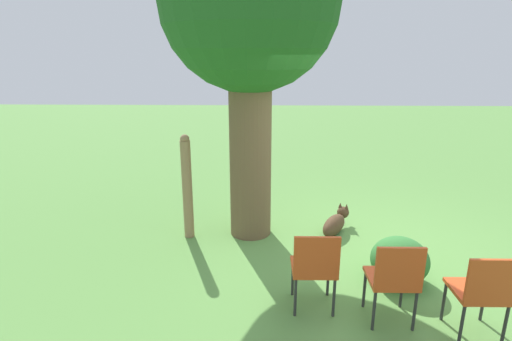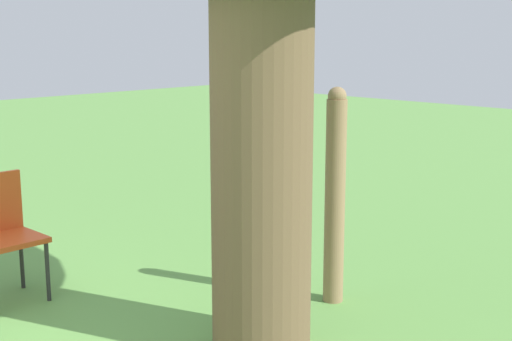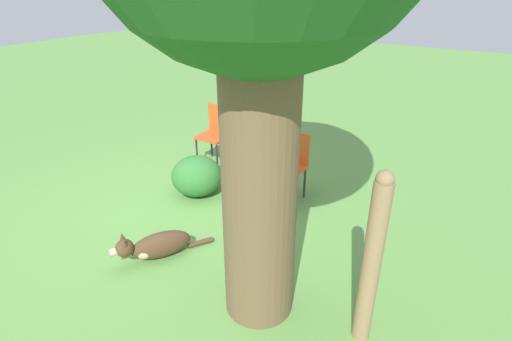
{
  "view_description": "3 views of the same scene",
  "coord_description": "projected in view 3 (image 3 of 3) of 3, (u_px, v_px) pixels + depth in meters",
  "views": [
    {
      "loc": [
        -4.8,
        1.32,
        2.53
      ],
      "look_at": [
        0.52,
        1.45,
        0.94
      ],
      "focal_mm": 28.0,
      "sensor_mm": 36.0,
      "label": 1
    },
    {
      "loc": [
        3.27,
        -1.31,
        1.84
      ],
      "look_at": [
        0.39,
        1.63,
        1.03
      ],
      "focal_mm": 50.0,
      "sensor_mm": 36.0,
      "label": 2
    },
    {
      "loc": [
        2.77,
        2.94,
        2.6
      ],
      "look_at": [
        -0.53,
        0.83,
        0.69
      ],
      "focal_mm": 28.0,
      "sensor_mm": 36.0,
      "label": 3
    }
  ],
  "objects": [
    {
      "name": "red_chair_0",
      "position": [
        217.0,
        130.0,
        6.0
      ],
      "size": [
        0.42,
        0.44,
        0.87
      ],
      "rotation": [
        0.0,
        0.0,
        0.01
      ],
      "color": "#D14C1E",
      "rests_on": "ground_plane"
    },
    {
      "name": "red_chair_1",
      "position": [
        249.0,
        144.0,
        5.5
      ],
      "size": [
        0.42,
        0.44,
        0.87
      ],
      "rotation": [
        0.0,
        0.0,
        0.01
      ],
      "color": "#D14C1E",
      "rests_on": "ground_plane"
    },
    {
      "name": "red_chair_2",
      "position": [
        289.0,
        161.0,
        5.01
      ],
      "size": [
        0.42,
        0.44,
        0.87
      ],
      "rotation": [
        0.0,
        0.0,
        0.01
      ],
      "color": "#D14C1E",
      "rests_on": "ground_plane"
    },
    {
      "name": "dog",
      "position": [
        155.0,
        246.0,
        4.04
      ],
      "size": [
        0.93,
        0.61,
        0.36
      ],
      "rotation": [
        0.0,
        0.0,
        5.74
      ],
      "color": "#513823",
      "rests_on": "ground_plane"
    },
    {
      "name": "ground_plane",
      "position": [
        172.0,
        223.0,
        4.66
      ],
      "size": [
        30.0,
        30.0,
        0.0
      ],
      "primitive_type": "plane",
      "color": "#609947"
    },
    {
      "name": "low_shrub",
      "position": [
        197.0,
        176.0,
        5.19
      ],
      "size": [
        0.65,
        0.65,
        0.52
      ],
      "color": "#337533",
      "rests_on": "ground_plane"
    },
    {
      "name": "fence_post",
      "position": [
        372.0,
        261.0,
        2.89
      ],
      "size": [
        0.14,
        0.14,
        1.48
      ],
      "color": "#937551",
      "rests_on": "ground_plane"
    }
  ]
}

